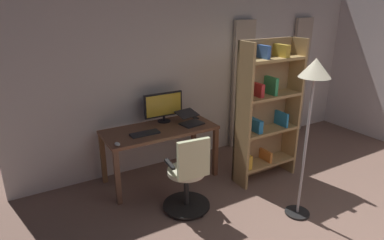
% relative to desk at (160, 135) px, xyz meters
% --- Properties ---
extents(back_room_partition, '(5.88, 0.10, 2.53)m').
position_rel_desk_xyz_m(back_room_partition, '(-1.05, -0.49, 0.61)').
color(back_room_partition, silver).
rests_on(back_room_partition, ground).
extents(curtain_left_panel, '(0.37, 0.06, 2.07)m').
position_rel_desk_xyz_m(curtain_left_panel, '(-2.98, -0.38, 0.39)').
color(curtain_left_panel, '#C2B19F').
rests_on(curtain_left_panel, ground).
extents(curtain_right_panel, '(0.39, 0.06, 2.07)m').
position_rel_desk_xyz_m(curtain_right_panel, '(-1.67, -0.38, 0.39)').
color(curtain_right_panel, '#C2B19F').
rests_on(curtain_right_panel, ground).
extents(desk, '(1.49, 0.68, 0.75)m').
position_rel_desk_xyz_m(desk, '(0.00, 0.00, 0.00)').
color(desk, brown).
rests_on(desk, ground).
extents(office_chair, '(0.56, 0.56, 0.96)m').
position_rel_desk_xyz_m(office_chair, '(0.05, 0.85, -0.21)').
color(office_chair, black).
rests_on(office_chair, ground).
extents(computer_monitor, '(0.57, 0.18, 0.41)m').
position_rel_desk_xyz_m(computer_monitor, '(-0.17, -0.22, 0.32)').
color(computer_monitor, black).
rests_on(computer_monitor, desk).
extents(computer_keyboard, '(0.37, 0.14, 0.02)m').
position_rel_desk_xyz_m(computer_keyboard, '(0.25, 0.10, 0.11)').
color(computer_keyboard, '#232328').
rests_on(computer_keyboard, desk).
extents(laptop, '(0.34, 0.37, 0.16)m').
position_rel_desk_xyz_m(laptop, '(-0.44, 0.04, 0.15)').
color(laptop, '#232328').
rests_on(laptop, desk).
extents(computer_mouse, '(0.06, 0.10, 0.04)m').
position_rel_desk_xyz_m(computer_mouse, '(0.66, 0.25, 0.11)').
color(computer_mouse, white).
rests_on(computer_mouse, desk).
extents(cell_phone_face_up, '(0.07, 0.15, 0.01)m').
position_rel_desk_xyz_m(cell_phone_face_up, '(-0.63, -0.13, 0.10)').
color(cell_phone_face_up, black).
rests_on(cell_phone_face_up, desk).
extents(bookshelf, '(0.90, 0.30, 1.89)m').
position_rel_desk_xyz_m(bookshelf, '(-1.26, 0.64, 0.31)').
color(bookshelf, tan).
rests_on(bookshelf, ground).
extents(floor_lamp, '(0.32, 0.32, 1.81)m').
position_rel_desk_xyz_m(floor_lamp, '(-1.01, 1.55, 0.86)').
color(floor_lamp, black).
rests_on(floor_lamp, ground).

